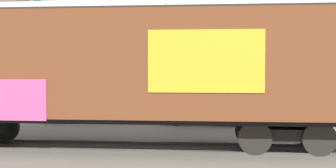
% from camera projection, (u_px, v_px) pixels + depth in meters
% --- Properties ---
extents(ground_plane, '(260.00, 260.00, 0.00)m').
position_uv_depth(ground_plane, '(115.00, 148.00, 13.05)').
color(ground_plane, slate).
extents(track, '(59.94, 6.17, 0.08)m').
position_uv_depth(track, '(100.00, 146.00, 13.08)').
color(track, '#4C4742').
rests_on(track, ground_plane).
extents(freight_car, '(13.66, 4.05, 4.16)m').
position_uv_depth(freight_car, '(119.00, 67.00, 12.93)').
color(freight_car, brown).
rests_on(freight_car, ground_plane).
extents(flagpole, '(0.89, 1.50, 8.61)m').
position_uv_depth(flagpole, '(164.00, 2.00, 22.23)').
color(flagpole, silver).
rests_on(flagpole, ground_plane).
extents(hillside, '(154.34, 34.46, 18.23)m').
position_uv_depth(hillside, '(225.00, 45.00, 84.02)').
color(hillside, silver).
rests_on(hillside, ground_plane).
extents(parked_car_white, '(4.49, 2.73, 1.72)m').
position_uv_depth(parked_car_white, '(91.00, 101.00, 19.59)').
color(parked_car_white, silver).
rests_on(parked_car_white, ground_plane).
extents(parked_car_black, '(4.25, 2.03, 1.61)m').
position_uv_depth(parked_car_black, '(212.00, 105.00, 18.59)').
color(parked_car_black, black).
rests_on(parked_car_black, ground_plane).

